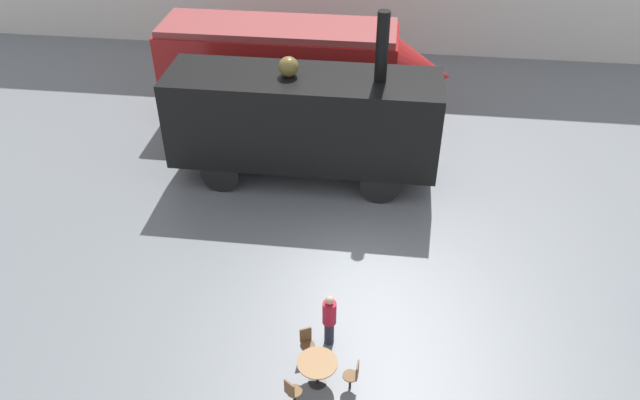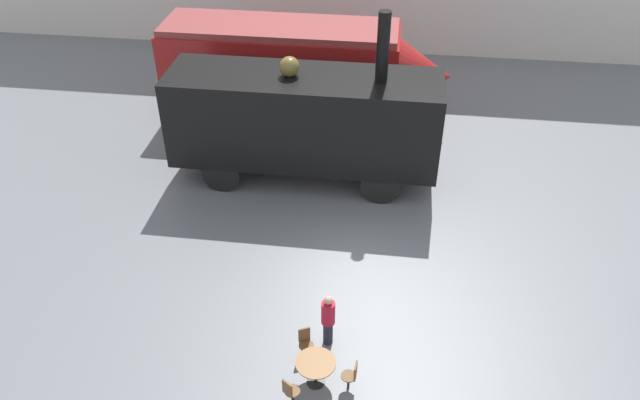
{
  "view_description": "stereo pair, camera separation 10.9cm",
  "coord_description": "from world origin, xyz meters",
  "px_view_note": "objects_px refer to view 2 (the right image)",
  "views": [
    {
      "loc": [
        0.5,
        -13.23,
        12.08
      ],
      "look_at": [
        -1.25,
        1.0,
        1.6
      ],
      "focal_mm": 35.0,
      "sensor_mm": 36.0,
      "label": 1
    },
    {
      "loc": [
        0.61,
        -13.22,
        12.08
      ],
      "look_at": [
        -1.25,
        1.0,
        1.6
      ],
      "focal_mm": 35.0,
      "sensor_mm": 36.0,
      "label": 2
    }
  ],
  "objects_px": {
    "cafe_chair_0": "(352,374)",
    "visitor_person": "(328,318)",
    "cafe_table_near": "(316,366)",
    "streamlined_locomotive": "(303,67)",
    "steam_locomotive": "(305,118)"
  },
  "relations": [
    {
      "from": "cafe_table_near",
      "to": "cafe_chair_0",
      "type": "relative_size",
      "value": 1.08
    },
    {
      "from": "cafe_chair_0",
      "to": "visitor_person",
      "type": "height_order",
      "value": "visitor_person"
    },
    {
      "from": "steam_locomotive",
      "to": "visitor_person",
      "type": "bearing_deg",
      "value": -77.14
    },
    {
      "from": "streamlined_locomotive",
      "to": "steam_locomotive",
      "type": "xyz_separation_m",
      "value": [
        0.72,
        -4.22,
        0.12
      ]
    },
    {
      "from": "streamlined_locomotive",
      "to": "steam_locomotive",
      "type": "relative_size",
      "value": 1.25
    },
    {
      "from": "cafe_table_near",
      "to": "cafe_chair_0",
      "type": "distance_m",
      "value": 0.84
    },
    {
      "from": "steam_locomotive",
      "to": "streamlined_locomotive",
      "type": "bearing_deg",
      "value": 99.67
    },
    {
      "from": "steam_locomotive",
      "to": "cafe_chair_0",
      "type": "relative_size",
      "value": 10.05
    },
    {
      "from": "cafe_table_near",
      "to": "visitor_person",
      "type": "xyz_separation_m",
      "value": [
        0.13,
        1.25,
        0.27
      ]
    },
    {
      "from": "steam_locomotive",
      "to": "visitor_person",
      "type": "xyz_separation_m",
      "value": [
        1.66,
        -7.26,
        -1.45
      ]
    },
    {
      "from": "streamlined_locomotive",
      "to": "cafe_table_near",
      "type": "height_order",
      "value": "streamlined_locomotive"
    },
    {
      "from": "steam_locomotive",
      "to": "visitor_person",
      "type": "distance_m",
      "value": 7.59
    },
    {
      "from": "streamlined_locomotive",
      "to": "cafe_table_near",
      "type": "xyz_separation_m",
      "value": [
        2.24,
        -12.74,
        -1.59
      ]
    },
    {
      "from": "steam_locomotive",
      "to": "visitor_person",
      "type": "relative_size",
      "value": 5.58
    },
    {
      "from": "streamlined_locomotive",
      "to": "steam_locomotive",
      "type": "bearing_deg",
      "value": -80.33
    }
  ]
}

